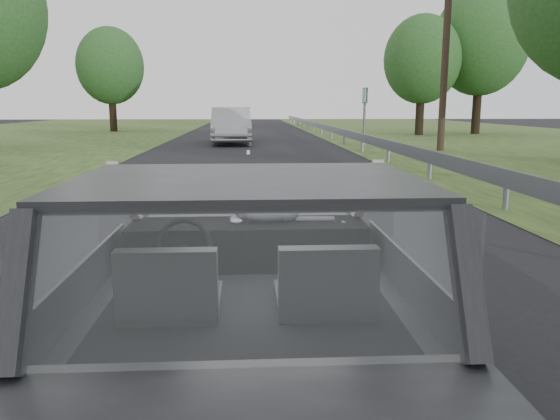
{
  "coord_description": "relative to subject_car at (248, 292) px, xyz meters",
  "views": [
    {
      "loc": [
        0.01,
        -2.99,
        1.78
      ],
      "look_at": [
        0.21,
        0.58,
        1.09
      ],
      "focal_mm": 35.0,
      "sensor_mm": 36.0,
      "label": 1
    }
  ],
  "objects": [
    {
      "name": "steering_wheel",
      "position": [
        -0.4,
        0.33,
        0.2
      ],
      "size": [
        0.36,
        0.36,
        0.04
      ],
      "primitive_type": "torus",
      "color": "black",
      "rests_on": "dashboard"
    },
    {
      "name": "guardrail",
      "position": [
        4.3,
        10.0,
        -0.15
      ],
      "size": [
        0.05,
        90.0,
        0.32
      ],
      "primitive_type": "cube",
      "color": "gray",
      "rests_on": "ground"
    },
    {
      "name": "tree_2",
      "position": [
        10.38,
        29.93,
        2.71
      ],
      "size": [
        5.59,
        5.59,
        6.87
      ],
      "primitive_type": null,
      "rotation": [
        0.0,
        0.0,
        0.27
      ],
      "color": "#20481B",
      "rests_on": "ground"
    },
    {
      "name": "highway_sign",
      "position": [
        4.52,
        18.24,
        0.5
      ],
      "size": [
        0.13,
        0.98,
        2.45
      ],
      "primitive_type": "cube",
      "rotation": [
        0.0,
        0.0,
        -0.03
      ],
      "color": "#19662C",
      "rests_on": "ground"
    },
    {
      "name": "utility_pole",
      "position": [
        7.65,
        18.42,
        3.48
      ],
      "size": [
        0.29,
        0.29,
        8.41
      ],
      "primitive_type": "cylinder",
      "rotation": [
        0.0,
        0.0,
        -0.07
      ],
      "color": "#473528",
      "rests_on": "ground"
    },
    {
      "name": "cat",
      "position": [
        0.13,
        0.64,
        0.36
      ],
      "size": [
        0.56,
        0.2,
        0.25
      ],
      "primitive_type": "ellipsoid",
      "rotation": [
        0.0,
        0.0,
        0.05
      ],
      "color": "gray",
      "rests_on": "dashboard"
    },
    {
      "name": "tree_6",
      "position": [
        -9.27,
        35.64,
        2.67
      ],
      "size": [
        5.58,
        5.58,
        6.79
      ],
      "primitive_type": null,
      "rotation": [
        0.0,
        0.0,
        -0.29
      ],
      "color": "#20481B",
      "rests_on": "ground"
    },
    {
      "name": "driver_seat",
      "position": [
        -0.4,
        -0.29,
        0.16
      ],
      "size": [
        0.5,
        0.72,
        0.42
      ],
      "primitive_type": "cube",
      "color": "black",
      "rests_on": "subject_car"
    },
    {
      "name": "tree_3",
      "position": [
        14.35,
        31.06,
        3.62
      ],
      "size": [
        6.12,
        6.12,
        8.69
      ],
      "primitive_type": null,
      "rotation": [
        0.0,
        0.0,
        0.07
      ],
      "color": "#20481B",
      "rests_on": "ground"
    },
    {
      "name": "ground",
      "position": [
        0.0,
        0.0,
        -0.72
      ],
      "size": [
        140.0,
        140.0,
        0.0
      ],
      "primitive_type": "plane",
      "color": "black",
      "rests_on": "ground"
    },
    {
      "name": "subject_car",
      "position": [
        0.0,
        0.0,
        0.0
      ],
      "size": [
        1.8,
        4.0,
        1.45
      ],
      "primitive_type": "cube",
      "color": "black",
      "rests_on": "ground"
    },
    {
      "name": "dashboard",
      "position": [
        0.0,
        0.62,
        0.12
      ],
      "size": [
        1.58,
        0.45,
        0.3
      ],
      "primitive_type": "cube",
      "color": "black",
      "rests_on": "subject_car"
    },
    {
      "name": "other_car",
      "position": [
        -0.81,
        23.2,
        0.12
      ],
      "size": [
        2.22,
        5.22,
        1.69
      ],
      "primitive_type": "imported",
      "rotation": [
        0.0,
        0.0,
        0.04
      ],
      "color": "silver",
      "rests_on": "ground"
    },
    {
      "name": "passenger_seat",
      "position": [
        0.4,
        -0.29,
        0.16
      ],
      "size": [
        0.5,
        0.72,
        0.42
      ],
      "primitive_type": "cube",
      "color": "black",
      "rests_on": "subject_car"
    }
  ]
}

